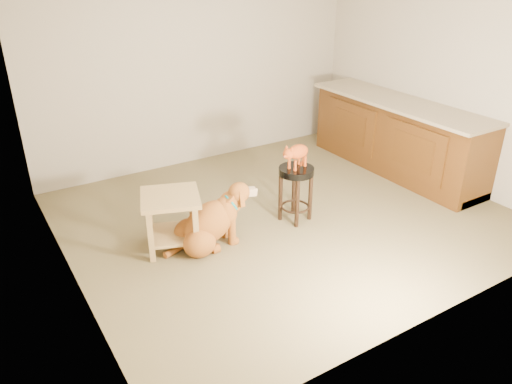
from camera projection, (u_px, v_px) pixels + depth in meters
floor at (285, 216)px, 5.47m from camera, size 4.50×4.00×0.01m
room_shell at (290, 61)px, 4.74m from camera, size 4.54×4.04×2.62m
cabinet_run at (396, 138)px, 6.43m from camera, size 0.70×2.56×0.94m
padded_stool at (296, 183)px, 5.21m from camera, size 0.38×0.38×0.60m
wood_stool at (364, 136)px, 6.80m from camera, size 0.43×0.43×0.66m
side_table at (171, 214)px, 4.73m from camera, size 0.69×0.69×0.56m
golden_retriever at (210, 224)px, 4.82m from camera, size 1.02×0.51×0.64m
tabby_kitten at (296, 153)px, 5.06m from camera, size 0.45×0.27×0.31m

